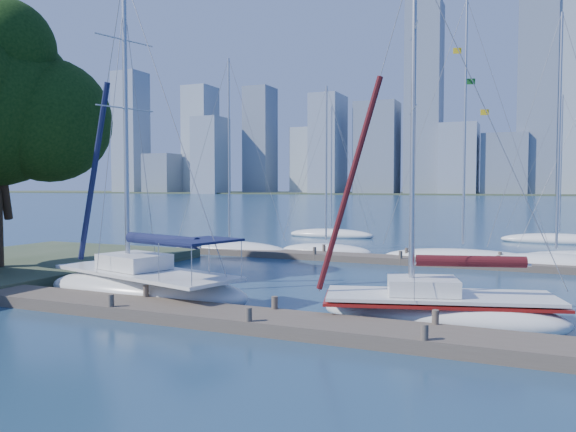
% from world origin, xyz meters
% --- Properties ---
extents(ground, '(700.00, 700.00, 0.00)m').
position_xyz_m(ground, '(0.00, 0.00, 0.00)').
color(ground, '#163247').
rests_on(ground, ground).
extents(near_dock, '(26.00, 2.00, 0.40)m').
position_xyz_m(near_dock, '(0.00, 0.00, 0.20)').
color(near_dock, '#50463B').
rests_on(near_dock, ground).
extents(far_dock, '(30.00, 1.80, 0.36)m').
position_xyz_m(far_dock, '(2.00, 16.00, 0.18)').
color(far_dock, '#50463B').
rests_on(far_dock, ground).
extents(far_shore, '(800.00, 100.00, 1.50)m').
position_xyz_m(far_shore, '(0.00, 320.00, 0.00)').
color(far_shore, '#38472D').
rests_on(far_shore, ground).
extents(sailboat_navy, '(9.38, 5.20, 13.12)m').
position_xyz_m(sailboat_navy, '(-6.20, 2.37, 0.97)').
color(sailboat_navy, white).
rests_on(sailboat_navy, ground).
extents(sailboat_maroon, '(8.01, 4.45, 11.94)m').
position_xyz_m(sailboat_maroon, '(4.83, 2.80, 0.97)').
color(sailboat_maroon, white).
rests_on(sailboat_maroon, ground).
extents(bg_boat_0, '(8.24, 2.71, 12.82)m').
position_xyz_m(bg_boat_0, '(-10.43, 16.63, 0.26)').
color(bg_boat_0, white).
rests_on(bg_boat_0, ground).
extents(bg_boat_1, '(5.97, 2.08, 10.87)m').
position_xyz_m(bg_boat_1, '(-4.35, 18.17, 0.24)').
color(bg_boat_1, white).
rests_on(bg_boat_1, ground).
extents(bg_boat_2, '(9.06, 3.26, 14.91)m').
position_xyz_m(bg_boat_2, '(4.03, 17.37, 0.28)').
color(bg_boat_2, white).
rests_on(bg_boat_2, ground).
extents(bg_boat_3, '(7.10, 3.08, 13.53)m').
position_xyz_m(bg_boat_3, '(8.72, 17.01, 0.29)').
color(bg_boat_3, white).
rests_on(bg_boat_3, ground).
extents(bg_boat_6, '(7.71, 4.25, 11.38)m').
position_xyz_m(bg_boat_6, '(-8.04, 29.96, 0.24)').
color(bg_boat_6, white).
rests_on(bg_boat_6, ground).
extents(bg_boat_7, '(8.46, 5.31, 11.51)m').
position_xyz_m(bg_boat_7, '(9.53, 31.96, 0.24)').
color(bg_boat_7, white).
rests_on(bg_boat_7, ground).
extents(skyline, '(502.62, 51.31, 113.90)m').
position_xyz_m(skyline, '(17.81, 290.51, 35.37)').
color(skyline, gray).
rests_on(skyline, ground).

